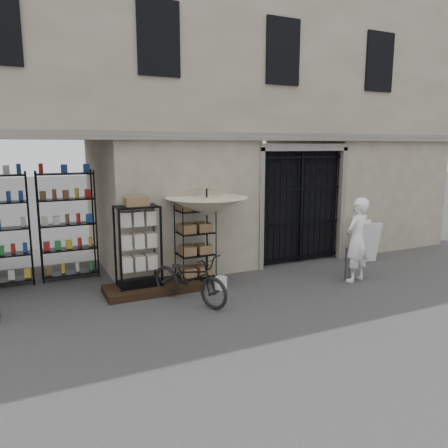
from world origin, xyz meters
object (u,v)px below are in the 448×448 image
wire_rack (195,245)px  easel_sign (367,241)px  steel_bollard (348,264)px  shopkeeper (354,281)px  display_cabinet (138,250)px  market_umbrella (207,202)px  bicycle (190,302)px  white_bucket (221,283)px

wire_rack → easel_sign: wire_rack is taller
steel_bollard → shopkeeper: 0.41m
easel_sign → display_cabinet: bearing=-169.6°
market_umbrella → bicycle: bearing=-129.9°
display_cabinet → market_umbrella: (1.52, -0.07, 0.94)m
display_cabinet → market_umbrella: market_umbrella is taller
display_cabinet → market_umbrella: 1.79m
market_umbrella → shopkeeper: bearing=-22.5°
market_umbrella → shopkeeper: market_umbrella is taller
white_bucket → shopkeeper: white_bucket is taller
display_cabinet → steel_bollard: size_ratio=2.42×
wire_rack → market_umbrella: 1.02m
white_bucket → steel_bollard: (2.90, -0.68, 0.25)m
wire_rack → shopkeeper: bearing=-22.8°
bicycle → easel_sign: easel_sign is taller
display_cabinet → white_bucket: size_ratio=6.92×
white_bucket → easel_sign: easel_sign is taller
bicycle → shopkeeper: bearing=-32.0°
easel_sign → market_umbrella: bearing=-169.4°
bicycle → shopkeeper: (3.90, -0.34, 0.00)m
steel_bollard → shopkeeper: bearing=-59.1°
easel_sign → wire_rack: bearing=-171.3°
steel_bollard → white_bucket: bearing=166.8°
display_cabinet → easel_sign: 6.07m
wire_rack → shopkeeper: wire_rack is taller
shopkeeper → white_bucket: bearing=-32.8°
easel_sign → steel_bollard: bearing=-133.9°
wire_rack → shopkeeper: size_ratio=0.92×
display_cabinet → market_umbrella: bearing=-20.6°
white_bucket → bicycle: 1.04m
steel_bollard → easel_sign: easel_sign is taller
display_cabinet → bicycle: bearing=-72.0°
display_cabinet → easel_sign: size_ratio=1.70×
steel_bollard → shopkeeper: size_ratio=0.40×
shopkeeper → easel_sign: (1.43, 1.16, 0.55)m
market_umbrella → easel_sign: size_ratio=2.39×
shopkeeper → wire_rack: bearing=-40.9°
market_umbrella → bicycle: size_ratio=1.37×
wire_rack → bicycle: bearing=-116.7°
display_cabinet → easel_sign: (6.06, -0.19, -0.35)m
wire_rack → market_umbrella: (0.21, -0.16, 0.99)m
wire_rack → shopkeeper: 3.73m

